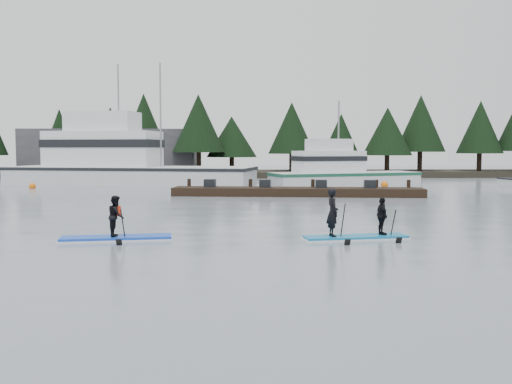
{
  "coord_description": "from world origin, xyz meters",
  "views": [
    {
      "loc": [
        -1.08,
        -18.26,
        2.95
      ],
      "look_at": [
        0.0,
        6.0,
        1.1
      ],
      "focal_mm": 40.0,
      "sensor_mm": 36.0,
      "label": 1
    }
  ],
  "objects_px": {
    "fishing_boat_large": "(124,174)",
    "floating_dock": "(297,192)",
    "fishing_boat_medium": "(341,178)",
    "paddleboard_duo": "(355,222)",
    "paddleboard_solo": "(116,226)"
  },
  "relations": [
    {
      "from": "fishing_boat_medium",
      "to": "paddleboard_solo",
      "type": "relative_size",
      "value": 3.62
    },
    {
      "from": "fishing_boat_large",
      "to": "paddleboard_duo",
      "type": "xyz_separation_m",
      "value": [
        12.89,
        -29.31,
        -0.31
      ]
    },
    {
      "from": "paddleboard_duo",
      "to": "fishing_boat_medium",
      "type": "bearing_deg",
      "value": 71.67
    },
    {
      "from": "fishing_boat_large",
      "to": "paddleboard_solo",
      "type": "bearing_deg",
      "value": -66.93
    },
    {
      "from": "fishing_boat_large",
      "to": "floating_dock",
      "type": "relative_size",
      "value": 1.34
    },
    {
      "from": "fishing_boat_medium",
      "to": "fishing_boat_large",
      "type": "bearing_deg",
      "value": 162.71
    },
    {
      "from": "fishing_boat_medium",
      "to": "floating_dock",
      "type": "height_order",
      "value": "fishing_boat_medium"
    },
    {
      "from": "fishing_boat_large",
      "to": "paddleboard_duo",
      "type": "distance_m",
      "value": 32.02
    },
    {
      "from": "floating_dock",
      "to": "paddleboard_duo",
      "type": "bearing_deg",
      "value": -83.01
    },
    {
      "from": "floating_dock",
      "to": "fishing_boat_large",
      "type": "bearing_deg",
      "value": 144.04
    },
    {
      "from": "fishing_boat_medium",
      "to": "paddleboard_duo",
      "type": "relative_size",
      "value": 3.74
    },
    {
      "from": "fishing_boat_large",
      "to": "floating_dock",
      "type": "height_order",
      "value": "fishing_boat_large"
    },
    {
      "from": "floating_dock",
      "to": "paddleboard_duo",
      "type": "distance_m",
      "value": 17.11
    },
    {
      "from": "fishing_boat_medium",
      "to": "paddleboard_duo",
      "type": "height_order",
      "value": "fishing_boat_medium"
    },
    {
      "from": "floating_dock",
      "to": "paddleboard_solo",
      "type": "bearing_deg",
      "value": -107.5
    }
  ]
}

